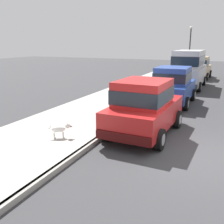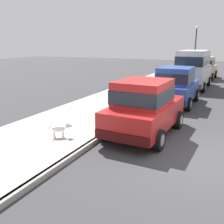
{
  "view_description": "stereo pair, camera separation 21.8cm",
  "coord_description": "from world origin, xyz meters",
  "px_view_note": "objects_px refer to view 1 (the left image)",
  "views": [
    {
      "loc": [
        0.41,
        -7.11,
        3.05
      ],
      "look_at": [
        -2.97,
        0.41,
        0.85
      ],
      "focal_mm": 42.02,
      "sensor_mm": 36.0,
      "label": 1
    },
    {
      "loc": [
        0.61,
        -7.02,
        3.05
      ],
      "look_at": [
        -2.97,
        0.41,
        0.85
      ],
      "focal_mm": 42.02,
      "sensor_mm": 36.0,
      "label": 2
    }
  ],
  "objects_px": {
    "car_blue_hatchback": "(173,85)",
    "car_silver_van": "(189,67)",
    "dog_white": "(61,129)",
    "street_lamp": "(190,44)",
    "car_tan_hatchback": "(198,67)",
    "car_red_hatchback": "(144,107)"
  },
  "relations": [
    {
      "from": "dog_white",
      "to": "street_lamp",
      "type": "height_order",
      "value": "street_lamp"
    },
    {
      "from": "car_tan_hatchback",
      "to": "street_lamp",
      "type": "bearing_deg",
      "value": 109.46
    },
    {
      "from": "car_red_hatchback",
      "to": "street_lamp",
      "type": "height_order",
      "value": "street_lamp"
    },
    {
      "from": "car_silver_van",
      "to": "street_lamp",
      "type": "distance_m",
      "value": 9.46
    },
    {
      "from": "street_lamp",
      "to": "car_blue_hatchback",
      "type": "bearing_deg",
      "value": -84.55
    },
    {
      "from": "car_tan_hatchback",
      "to": "street_lamp",
      "type": "xyz_separation_m",
      "value": [
        -1.43,
        4.05,
        1.93
      ]
    },
    {
      "from": "car_blue_hatchback",
      "to": "car_silver_van",
      "type": "height_order",
      "value": "car_silver_van"
    },
    {
      "from": "street_lamp",
      "to": "dog_white",
      "type": "bearing_deg",
      "value": -91.88
    },
    {
      "from": "car_blue_hatchback",
      "to": "street_lamp",
      "type": "relative_size",
      "value": 0.86
    },
    {
      "from": "car_red_hatchback",
      "to": "car_tan_hatchback",
      "type": "bearing_deg",
      "value": 90.15
    },
    {
      "from": "car_tan_hatchback",
      "to": "street_lamp",
      "type": "height_order",
      "value": "street_lamp"
    },
    {
      "from": "street_lamp",
      "to": "car_silver_van",
      "type": "bearing_deg",
      "value": -81.74
    },
    {
      "from": "dog_white",
      "to": "car_tan_hatchback",
      "type": "bearing_deg",
      "value": 83.0
    },
    {
      "from": "car_red_hatchback",
      "to": "dog_white",
      "type": "height_order",
      "value": "car_red_hatchback"
    },
    {
      "from": "car_silver_van",
      "to": "street_lamp",
      "type": "height_order",
      "value": "street_lamp"
    },
    {
      "from": "car_silver_van",
      "to": "dog_white",
      "type": "height_order",
      "value": "car_silver_van"
    },
    {
      "from": "car_silver_van",
      "to": "dog_white",
      "type": "relative_size",
      "value": 7.39
    },
    {
      "from": "car_silver_van",
      "to": "car_tan_hatchback",
      "type": "bearing_deg",
      "value": 89.01
    },
    {
      "from": "car_silver_van",
      "to": "dog_white",
      "type": "distance_m",
      "value": 12.4
    },
    {
      "from": "car_silver_van",
      "to": "car_tan_hatchback",
      "type": "xyz_separation_m",
      "value": [
        0.09,
        5.19,
        -0.42
      ]
    },
    {
      "from": "car_tan_hatchback",
      "to": "dog_white",
      "type": "bearing_deg",
      "value": -97.0
    },
    {
      "from": "car_tan_hatchback",
      "to": "dog_white",
      "type": "height_order",
      "value": "car_tan_hatchback"
    }
  ]
}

